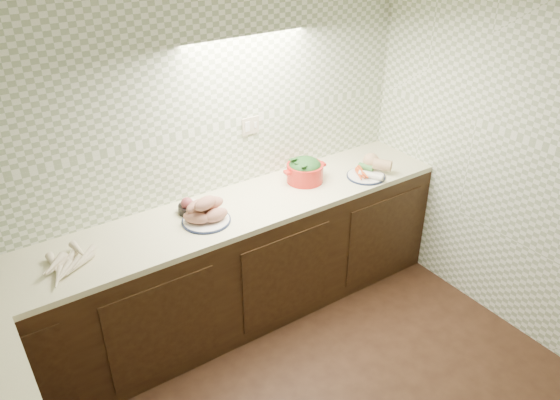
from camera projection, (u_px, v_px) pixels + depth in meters
room at (372, 227)px, 2.05m from camera, size 3.60×3.60×2.60m
parsnip_pile at (71, 263)px, 3.02m from camera, size 0.40×0.31×0.07m
sweet_potato_plate at (205, 212)px, 3.43m from camera, size 0.32×0.31×0.18m
onion_bowl at (189, 207)px, 3.54m from camera, size 0.15×0.15×0.11m
dutch_oven at (305, 170)px, 3.90m from camera, size 0.33×0.29×0.18m
veg_plate at (368, 167)px, 4.03m from camera, size 0.36×0.37×0.13m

